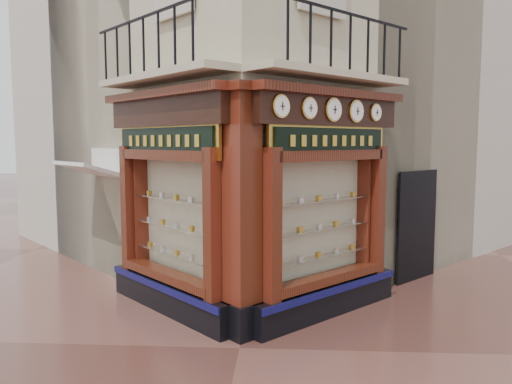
# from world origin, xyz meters

# --- Properties ---
(ground) EXTENTS (80.00, 80.00, 0.00)m
(ground) POSITION_xyz_m (0.00, 0.00, 0.00)
(ground) COLOR #4E2B24
(ground) RESTS_ON ground
(main_building) EXTENTS (11.31, 11.31, 12.00)m
(main_building) POSITION_xyz_m (0.00, 6.16, 6.00)
(main_building) COLOR #BFB495
(main_building) RESTS_ON ground
(neighbour_left) EXTENTS (11.31, 11.31, 11.00)m
(neighbour_left) POSITION_xyz_m (-2.47, 8.63, 5.50)
(neighbour_left) COLOR #B7AF9F
(neighbour_left) RESTS_ON ground
(neighbour_right) EXTENTS (11.31, 11.31, 11.00)m
(neighbour_right) POSITION_xyz_m (2.47, 8.63, 5.50)
(neighbour_right) COLOR #B7AF9F
(neighbour_right) RESTS_ON ground
(shopfront_left) EXTENTS (2.86, 2.86, 3.98)m
(shopfront_left) POSITION_xyz_m (-1.41, 1.57, 1.98)
(shopfront_left) COLOR black
(shopfront_left) RESTS_ON ground
(shopfront_right) EXTENTS (2.86, 2.86, 3.98)m
(shopfront_right) POSITION_xyz_m (1.41, 1.57, 1.98)
(shopfront_right) COLOR black
(shopfront_right) RESTS_ON ground
(corner_pilaster) EXTENTS (0.85, 0.85, 3.98)m
(corner_pilaster) POSITION_xyz_m (0.00, 0.50, 1.95)
(corner_pilaster) COLOR black
(corner_pilaster) RESTS_ON ground
(balcony) EXTENTS (5.94, 2.97, 1.03)m
(balcony) POSITION_xyz_m (0.00, 1.49, 4.22)
(balcony) COLOR #BFB495
(balcony) RESTS_ON ground
(clock_a) EXTENTS (0.29, 0.29, 0.36)m
(clock_a) POSITION_xyz_m (0.60, 0.49, 3.62)
(clock_a) COLOR gold
(clock_a) RESTS_ON ground
(clock_b) EXTENTS (0.29, 0.29, 0.35)m
(clock_b) POSITION_xyz_m (1.05, 0.94, 3.62)
(clock_b) COLOR gold
(clock_b) RESTS_ON ground
(clock_c) EXTENTS (0.32, 0.32, 0.40)m
(clock_c) POSITION_xyz_m (1.47, 1.37, 3.62)
(clock_c) COLOR gold
(clock_c) RESTS_ON ground
(clock_d) EXTENTS (0.32, 0.32, 0.40)m
(clock_d) POSITION_xyz_m (1.91, 1.81, 3.62)
(clock_d) COLOR gold
(clock_d) RESTS_ON ground
(clock_e) EXTENTS (0.26, 0.26, 0.32)m
(clock_e) POSITION_xyz_m (2.33, 2.22, 3.62)
(clock_e) COLOR gold
(clock_e) RESTS_ON ground
(awning) EXTENTS (1.88, 1.88, 0.37)m
(awning) POSITION_xyz_m (-3.55, 3.34, 0.00)
(awning) COLOR silver
(awning) RESTS_ON ground
(signboard_left) EXTENTS (2.29, 2.29, 0.62)m
(signboard_left) POSITION_xyz_m (-1.46, 1.51, 3.10)
(signboard_left) COLOR gold
(signboard_left) RESTS_ON ground
(signboard_right) EXTENTS (2.15, 2.15, 0.57)m
(signboard_right) POSITION_xyz_m (1.46, 1.51, 3.10)
(signboard_right) COLOR gold
(signboard_right) RESTS_ON ground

